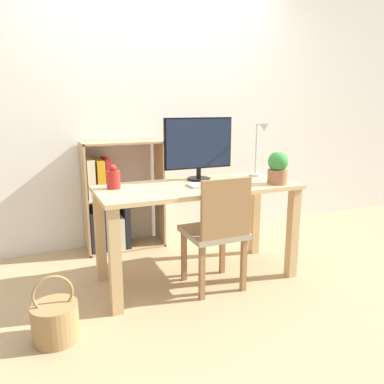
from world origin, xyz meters
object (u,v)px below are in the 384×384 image
at_px(monitor, 199,145).
at_px(bookshelf, 111,206).
at_px(potted_plant, 278,168).
at_px(basket, 55,320).
at_px(keyboard, 211,184).
at_px(chair, 217,229).
at_px(vase, 113,178).
at_px(desk_lamp, 260,144).

bearing_deg(monitor, bookshelf, 130.30).
bearing_deg(potted_plant, basket, -172.64).
relative_size(keyboard, chair, 0.41).
height_order(keyboard, basket, keyboard).
distance_m(vase, basket, 0.98).
xyz_separation_m(keyboard, basket, (-1.13, -0.35, -0.62)).
bearing_deg(monitor, potted_plant, -39.24).
distance_m(desk_lamp, bookshelf, 1.42).
xyz_separation_m(desk_lamp, potted_plant, (-0.03, -0.28, -0.14)).
relative_size(chair, bookshelf, 0.84).
bearing_deg(bookshelf, keyboard, -58.37).
xyz_separation_m(monitor, basket, (-1.14, -0.59, -0.88)).
bearing_deg(desk_lamp, chair, -149.90).
xyz_separation_m(keyboard, potted_plant, (0.47, -0.15, 0.11)).
xyz_separation_m(desk_lamp, chair, (-0.53, -0.31, -0.54)).
bearing_deg(monitor, basket, -152.83).
bearing_deg(chair, potted_plant, 0.13).
bearing_deg(basket, monitor, 27.17).
distance_m(monitor, potted_plant, 0.62).
height_order(desk_lamp, bookshelf, desk_lamp).
distance_m(desk_lamp, potted_plant, 0.32).
height_order(monitor, vase, monitor).
height_order(monitor, bookshelf, monitor).
relative_size(keyboard, potted_plant, 1.40).
xyz_separation_m(vase, bookshelf, (0.12, 0.72, -0.39)).
distance_m(vase, chair, 0.80).
distance_m(vase, potted_plant, 1.19).
bearing_deg(chair, desk_lamp, 27.38).
xyz_separation_m(monitor, bookshelf, (-0.56, 0.66, -0.59)).
distance_m(keyboard, bookshelf, 1.10).
height_order(vase, bookshelf, bookshelf).
relative_size(potted_plant, chair, 0.29).
relative_size(keyboard, desk_lamp, 0.78).
relative_size(vase, bookshelf, 0.17).
relative_size(monitor, bookshelf, 0.57).
distance_m(monitor, bookshelf, 1.05).
xyz_separation_m(vase, desk_lamp, (1.17, -0.04, 0.19)).
xyz_separation_m(keyboard, desk_lamp, (0.51, 0.14, 0.26)).
bearing_deg(basket, chair, 9.39).
relative_size(chair, basket, 2.13).
bearing_deg(vase, monitor, 4.96).
relative_size(monitor, vase, 3.27).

